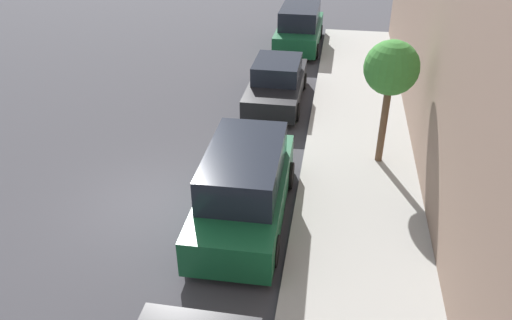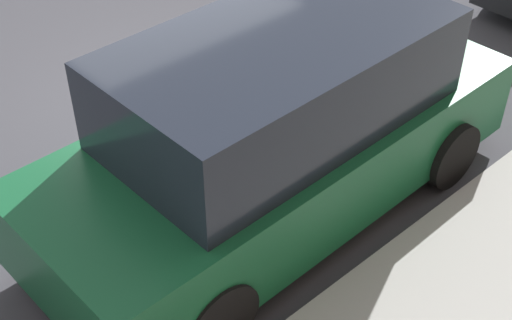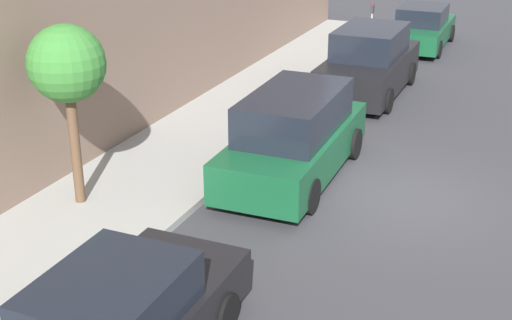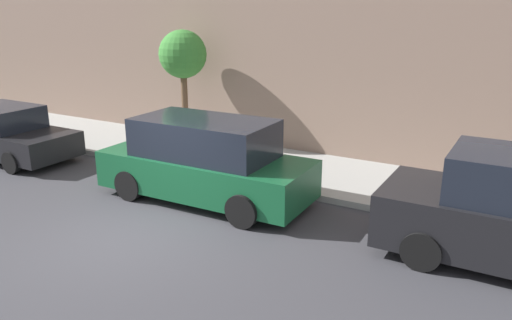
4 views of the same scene
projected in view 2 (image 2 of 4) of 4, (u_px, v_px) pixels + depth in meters
The scene contains 2 objects.
ground_plane at pixel (153, 101), 8.51m from camera, with size 60.00×60.00×0.00m, color #38383D.
parked_minivan_third at pixel (279, 130), 6.50m from camera, with size 2.02×4.94×1.90m.
Camera 2 is at (6.07, -3.84, 4.78)m, focal length 50.00 mm.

